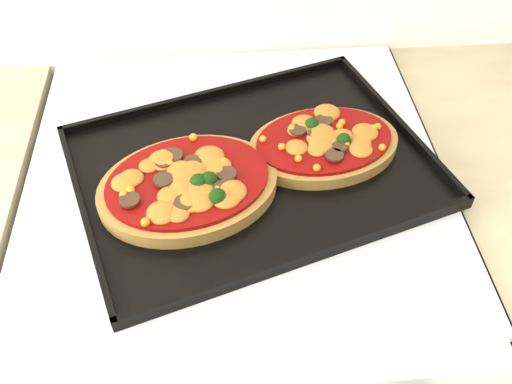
{
  "coord_description": "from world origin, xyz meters",
  "views": [
    {
      "loc": [
        -0.01,
        1.12,
        1.48
      ],
      "look_at": [
        0.03,
        1.64,
        0.92
      ],
      "focal_mm": 40.0,
      "sensor_mm": 36.0,
      "label": 1
    }
  ],
  "objects_px": {
    "pizza_left": "(188,184)",
    "baking_tray": "(253,165)",
    "pizza_right": "(324,143)",
    "stove": "(242,331)"
  },
  "relations": [
    {
      "from": "baking_tray",
      "to": "pizza_left",
      "type": "distance_m",
      "value": 0.1
    },
    {
      "from": "baking_tray",
      "to": "stove",
      "type": "bearing_deg",
      "value": 147.99
    },
    {
      "from": "baking_tray",
      "to": "pizza_right",
      "type": "distance_m",
      "value": 0.11
    },
    {
      "from": "pizza_left",
      "to": "baking_tray",
      "type": "bearing_deg",
      "value": 26.33
    },
    {
      "from": "stove",
      "to": "pizza_left",
      "type": "height_order",
      "value": "pizza_left"
    },
    {
      "from": "stove",
      "to": "pizza_left",
      "type": "relative_size",
      "value": 3.77
    },
    {
      "from": "baking_tray",
      "to": "pizza_left",
      "type": "bearing_deg",
      "value": -171.49
    },
    {
      "from": "stove",
      "to": "pizza_left",
      "type": "bearing_deg",
      "value": -142.93
    },
    {
      "from": "stove",
      "to": "pizza_left",
      "type": "xyz_separation_m",
      "value": [
        -0.07,
        -0.05,
        0.48
      ]
    },
    {
      "from": "pizza_left",
      "to": "pizza_right",
      "type": "distance_m",
      "value": 0.2
    }
  ]
}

